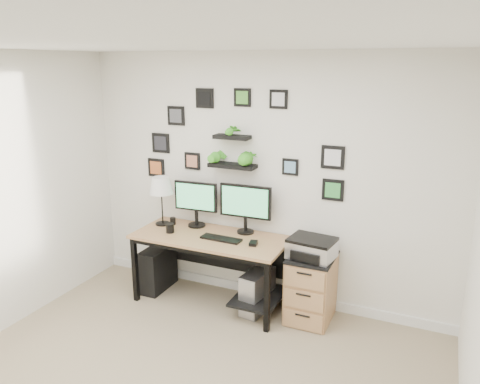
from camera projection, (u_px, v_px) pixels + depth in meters
The scene contains 14 objects.
room at pixel (260, 290), 5.17m from camera, with size 4.00×4.00×4.00m.
desk at pixel (215, 246), 4.88m from camera, with size 1.60×0.70×0.75m.
monitor_left at pixel (196, 201), 5.05m from camera, with size 0.49×0.20×0.50m.
monitor_right at pixel (245, 205), 4.84m from camera, with size 0.56×0.19×0.52m.
keyboard at pixel (221, 239), 4.73m from camera, with size 0.42×0.13×0.02m, color black.
mouse at pixel (253, 243), 4.59m from camera, with size 0.07×0.11×0.03m, color black.
table_lamp at pixel (161, 187), 5.07m from camera, with size 0.26×0.26×0.54m.
mug at pixel (170, 228), 4.92m from camera, with size 0.09×0.09×0.10m, color black.
pen_cup at pixel (173, 221), 5.17m from camera, with size 0.06×0.06×0.08m, color black.
pc_tower_black at pixel (158, 268), 5.27m from camera, with size 0.22×0.49×0.49m, color black.
pc_tower_grey at pixel (257, 291), 4.79m from camera, with size 0.26×0.46×0.43m.
file_cabinet at pixel (311, 288), 4.61m from camera, with size 0.43×0.53×0.67m.
printer at pixel (312, 248), 4.47m from camera, with size 0.46×0.39×0.19m.
wall_decor at pixel (233, 146), 4.81m from camera, with size 2.25×0.18×1.06m.
Camera 1 is at (1.70, -2.39, 2.48)m, focal length 35.00 mm.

